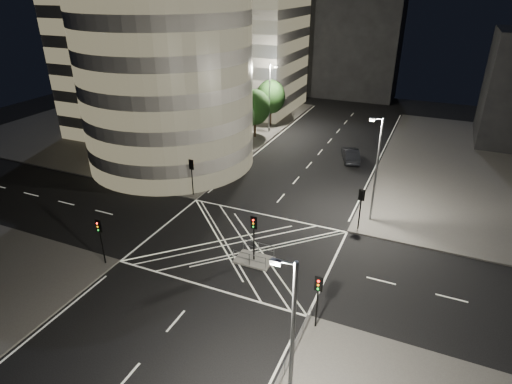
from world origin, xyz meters
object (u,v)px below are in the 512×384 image
at_px(street_lamp_right_near, 291,344).
at_px(traffic_signal_nr, 318,293).
at_px(street_lamp_left_near, 210,131).
at_px(street_lamp_left_far, 270,96).
at_px(street_lamp_right_far, 376,167).
at_px(traffic_signal_fl, 192,171).
at_px(central_island, 254,260).
at_px(traffic_signal_island, 254,230).
at_px(sedan, 351,155).
at_px(traffic_signal_nl, 100,234).
at_px(traffic_signal_fr, 361,202).

bearing_deg(street_lamp_right_near, traffic_signal_nr, 95.04).
height_order(traffic_signal_nr, street_lamp_left_near, street_lamp_left_near).
bearing_deg(street_lamp_left_far, street_lamp_right_near, -66.79).
bearing_deg(street_lamp_right_far, traffic_signal_fl, -173.12).
relative_size(central_island, traffic_signal_nr, 0.75).
bearing_deg(street_lamp_right_near, traffic_signal_island, 120.75).
height_order(street_lamp_right_far, street_lamp_right_near, same).
distance_m(street_lamp_left_near, street_lamp_right_near, 32.13).
xyz_separation_m(central_island, street_lamp_right_near, (7.44, -12.50, 5.47)).
bearing_deg(street_lamp_left_far, central_island, -70.05).
bearing_deg(street_lamp_left_near, traffic_signal_island, -49.73).
relative_size(central_island, sedan, 0.59).
xyz_separation_m(traffic_signal_nl, sedan, (13.18, 30.32, -2.07)).
relative_size(traffic_signal_fr, street_lamp_right_near, 0.40).
relative_size(traffic_signal_nr, street_lamp_left_far, 0.40).
xyz_separation_m(traffic_signal_fl, street_lamp_left_near, (-0.64, 5.20, 2.63)).
xyz_separation_m(central_island, traffic_signal_fl, (-10.80, 8.30, 2.84)).
relative_size(traffic_signal_fl, traffic_signal_island, 1.00).
bearing_deg(traffic_signal_island, street_lamp_left_near, 130.27).
height_order(central_island, traffic_signal_fl, traffic_signal_fl).
bearing_deg(traffic_signal_nl, traffic_signal_island, 26.14).
relative_size(traffic_signal_nl, street_lamp_left_near, 0.40).
bearing_deg(street_lamp_right_near, central_island, 120.75).
bearing_deg(traffic_signal_fr, central_island, -129.33).
relative_size(traffic_signal_island, street_lamp_right_far, 0.40).
distance_m(central_island, street_lamp_right_near, 15.54).
relative_size(traffic_signal_nr, traffic_signal_island, 1.00).
bearing_deg(traffic_signal_nl, traffic_signal_nr, 0.00).
xyz_separation_m(traffic_signal_fr, street_lamp_left_near, (-18.24, 5.20, 2.63)).
distance_m(traffic_signal_nl, traffic_signal_nr, 17.60).
relative_size(central_island, street_lamp_right_far, 0.30).
relative_size(traffic_signal_fl, street_lamp_right_near, 0.40).
bearing_deg(street_lamp_right_far, traffic_signal_nl, -139.09).
distance_m(traffic_signal_fl, traffic_signal_fr, 17.60).
distance_m(central_island, street_lamp_left_near, 18.52).
bearing_deg(street_lamp_left_far, traffic_signal_nr, -63.64).
bearing_deg(sedan, street_lamp_right_near, 77.91).
bearing_deg(traffic_signal_island, street_lamp_right_near, -59.25).
bearing_deg(street_lamp_right_near, traffic_signal_nl, 158.45).
bearing_deg(traffic_signal_fr, sedan, 104.80).
bearing_deg(street_lamp_right_far, traffic_signal_island, -125.30).
relative_size(street_lamp_left_near, street_lamp_left_far, 1.00).
distance_m(traffic_signal_fl, street_lamp_right_near, 27.79).
bearing_deg(traffic_signal_island, central_island, 0.00).
relative_size(traffic_signal_nl, traffic_signal_fr, 1.00).
height_order(traffic_signal_fl, sedan, traffic_signal_fl).
height_order(traffic_signal_fr, street_lamp_right_far, street_lamp_right_far).
relative_size(traffic_signal_nr, sedan, 0.78).
distance_m(traffic_signal_nr, traffic_signal_island, 8.62).
height_order(central_island, street_lamp_left_far, street_lamp_left_far).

